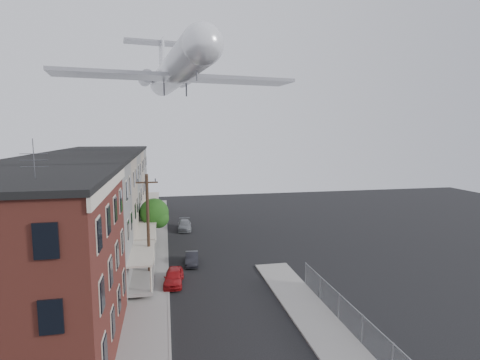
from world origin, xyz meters
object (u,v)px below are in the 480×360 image
at_px(street_tree, 155,214).
at_px(car_near, 174,277).
at_px(airplane, 175,70).
at_px(car_far, 185,225).
at_px(utility_pole, 148,225).
at_px(car_mid, 192,258).

bearing_deg(street_tree, car_near, -81.85).
height_order(car_near, airplane, airplane).
bearing_deg(car_far, utility_pole, -101.04).
xyz_separation_m(car_far, airplane, (-0.90, -4.96, 18.57)).
xyz_separation_m(utility_pole, car_mid, (3.80, 2.74, -4.12)).
bearing_deg(car_near, street_tree, 104.28).
distance_m(car_near, airplane, 22.39).
height_order(car_near, car_mid, car_near).
bearing_deg(street_tree, car_far, 59.10).
height_order(utility_pole, car_mid, utility_pole).
xyz_separation_m(street_tree, car_far, (3.47, 5.80, -2.85)).
distance_m(car_mid, car_far, 12.99).
bearing_deg(utility_pole, airplane, 74.93).
relative_size(car_mid, airplane, 0.12).
height_order(street_tree, car_mid, street_tree).
bearing_deg(car_near, airplane, 92.03).
relative_size(car_near, airplane, 0.13).
distance_m(utility_pole, car_near, 4.84).
bearing_deg(car_mid, car_near, -108.11).
bearing_deg(airplane, street_tree, -161.93).
height_order(utility_pole, car_far, utility_pole).
distance_m(car_mid, airplane, 20.29).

